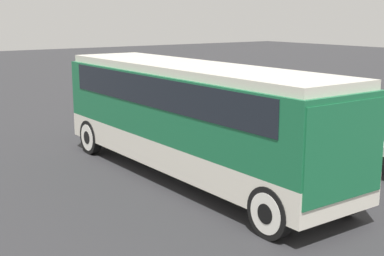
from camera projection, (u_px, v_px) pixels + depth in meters
ground_plane at (192, 178)px, 15.49m from camera, size 120.00×120.00×0.00m
tour_bus at (194, 111)px, 15.00m from camera, size 10.74×2.65×3.28m
parked_car_near at (310, 117)px, 21.22m from camera, size 4.20×1.80×1.28m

